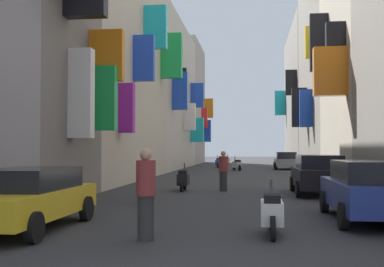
# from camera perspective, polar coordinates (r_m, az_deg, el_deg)

# --- Properties ---
(ground_plane) EXTENTS (140.00, 140.00, 0.00)m
(ground_plane) POSITION_cam_1_polar(r_m,az_deg,el_deg) (33.46, 5.12, -4.69)
(ground_plane) COLOR #2D2D30
(building_left_mid_b) EXTENTS (7.39, 15.50, 15.16)m
(building_left_mid_b) POSITION_cam_1_polar(r_m,az_deg,el_deg) (29.41, -11.30, 9.75)
(building_left_mid_b) COLOR #B2A899
(building_left_mid_b) RESTS_ON ground
(building_left_mid_c) EXTENTS (7.27, 17.46, 12.77)m
(building_left_mid_c) POSITION_cam_1_polar(r_m,az_deg,el_deg) (45.00, -4.70, 4.22)
(building_left_mid_c) COLOR #B2A899
(building_left_mid_c) RESTS_ON ground
(building_left_far) EXTENTS (7.12, 10.83, 13.84)m
(building_left_far) POSITION_cam_1_polar(r_m,az_deg,el_deg) (58.92, -1.92, 3.34)
(building_left_far) COLOR #9E9384
(building_left_far) RESTS_ON ground
(building_right_mid_b) EXTENTS (7.10, 13.97, 19.80)m
(building_right_mid_b) POSITION_cam_1_polar(r_m,az_deg,el_deg) (38.63, 17.41, 10.55)
(building_right_mid_b) COLOR gray
(building_right_mid_b) RESTS_ON ground
(building_right_far) EXTENTS (7.30, 18.98, 14.27)m
(building_right_far) POSITION_cam_1_polar(r_m,az_deg,el_deg) (54.61, 14.23, 4.02)
(building_right_far) COLOR gray
(building_right_far) RESTS_ON ground
(parked_car_blue) EXTENTS (1.87, 4.44, 1.46)m
(parked_car_blue) POSITION_cam_1_polar(r_m,az_deg,el_deg) (12.96, 19.42, -6.00)
(parked_car_blue) COLOR navy
(parked_car_blue) RESTS_ON ground
(parked_car_yellow) EXTENTS (1.93, 4.46, 1.33)m
(parked_car_yellow) POSITION_cam_1_polar(r_m,az_deg,el_deg) (11.59, -18.28, -6.84)
(parked_car_yellow) COLOR gold
(parked_car_yellow) RESTS_ON ground
(parked_car_black) EXTENTS (1.92, 4.33, 1.51)m
(parked_car_black) POSITION_cam_1_polar(r_m,az_deg,el_deg) (19.82, 14.16, -4.45)
(parked_car_black) COLOR black
(parked_car_black) RESTS_ON ground
(parked_car_grey) EXTENTS (1.95, 4.07, 1.44)m
(parked_car_grey) POSITION_cam_1_polar(r_m,az_deg,el_deg) (42.78, 10.62, -3.00)
(parked_car_grey) COLOR slate
(parked_car_grey) RESTS_ON ground
(scooter_black) EXTENTS (0.47, 1.77, 1.13)m
(scooter_black) POSITION_cam_1_polar(r_m,az_deg,el_deg) (20.93, -0.99, -5.26)
(scooter_black) COLOR black
(scooter_black) RESTS_ON ground
(scooter_white) EXTENTS (0.45, 1.80, 1.13)m
(scooter_white) POSITION_cam_1_polar(r_m,az_deg,el_deg) (10.45, 9.06, -8.86)
(scooter_white) COLOR silver
(scooter_white) RESTS_ON ground
(scooter_orange) EXTENTS (0.55, 1.88, 1.13)m
(scooter_orange) POSITION_cam_1_polar(r_m,az_deg,el_deg) (52.04, 3.98, -3.10)
(scooter_orange) COLOR orange
(scooter_orange) RESTS_ON ground
(scooter_silver) EXTENTS (0.79, 1.75, 1.13)m
(scooter_silver) POSITION_cam_1_polar(r_m,az_deg,el_deg) (39.48, 5.13, -3.56)
(scooter_silver) COLOR #ADADB2
(scooter_silver) RESTS_ON ground
(scooter_blue) EXTENTS (0.46, 2.00, 1.13)m
(scooter_blue) POSITION_cam_1_polar(r_m,az_deg,el_deg) (45.82, 2.98, -3.30)
(scooter_blue) COLOR #2D4CAD
(scooter_blue) RESTS_ON ground
(pedestrian_crossing) EXTENTS (0.46, 0.46, 1.77)m
(pedestrian_crossing) POSITION_cam_1_polar(r_m,az_deg,el_deg) (9.76, -5.27, -6.88)
(pedestrian_crossing) COLOR #2F2F2F
(pedestrian_crossing) RESTS_ON ground
(pedestrian_near_left) EXTENTS (0.53, 0.53, 1.56)m
(pedestrian_near_left) POSITION_cam_1_polar(r_m,az_deg,el_deg) (16.74, -5.50, -5.09)
(pedestrian_near_left) COLOR #393939
(pedestrian_near_left) RESTS_ON ground
(pedestrian_near_right) EXTENTS (0.40, 0.40, 1.66)m
(pedestrian_near_right) POSITION_cam_1_polar(r_m,az_deg,el_deg) (20.75, 3.59, -4.29)
(pedestrian_near_right) COLOR #2C2C2C
(pedestrian_near_right) RESTS_ON ground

